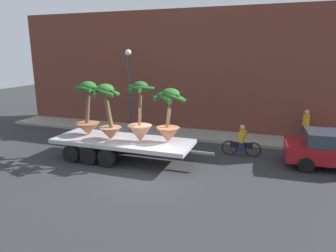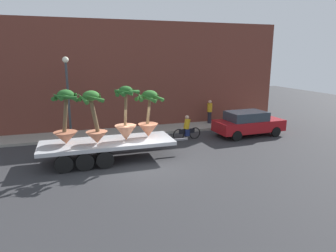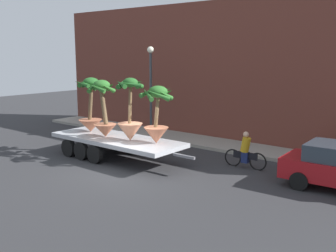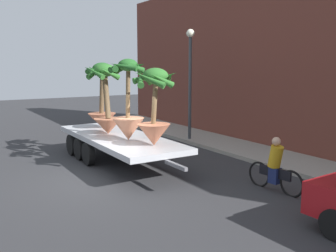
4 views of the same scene
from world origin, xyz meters
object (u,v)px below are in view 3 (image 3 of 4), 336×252
(flatbed_trailer, at_px, (112,141))
(potted_palm_middle, at_px, (157,117))
(potted_palm_extra, at_px, (130,117))
(street_lamp, at_px, (151,80))
(cyclist, at_px, (245,152))
(potted_palm_front, at_px, (104,111))
(potted_palm_rear, at_px, (91,108))

(flatbed_trailer, xyz_separation_m, potted_palm_middle, (2.41, 0.24, 1.31))
(flatbed_trailer, bearing_deg, potted_palm_extra, -2.99)
(flatbed_trailer, bearing_deg, street_lamp, 108.57)
(flatbed_trailer, bearing_deg, cyclist, 23.83)
(potted_palm_front, bearing_deg, potted_palm_extra, 4.72)
(potted_palm_front, relative_size, cyclist, 1.36)
(potted_palm_extra, bearing_deg, street_lamp, 121.24)
(potted_palm_front, relative_size, potted_palm_extra, 0.94)
(cyclist, height_order, street_lamp, street_lamp)
(potted_palm_rear, xyz_separation_m, potted_palm_front, (1.27, -0.34, -0.00))
(potted_palm_extra, xyz_separation_m, street_lamp, (-2.62, 4.31, 1.23))
(potted_palm_front, xyz_separation_m, potted_palm_extra, (1.48, 0.12, -0.11))
(flatbed_trailer, relative_size, potted_palm_middle, 3.11)
(potted_palm_middle, height_order, street_lamp, street_lamp)
(potted_palm_rear, height_order, potted_palm_front, potted_palm_rear)
(street_lamp, bearing_deg, potted_palm_extra, -58.76)
(potted_palm_rear, relative_size, cyclist, 1.39)
(flatbed_trailer, xyz_separation_m, cyclist, (5.33, 2.36, -0.10))
(potted_palm_rear, distance_m, street_lamp, 4.25)
(potted_palm_rear, relative_size, street_lamp, 0.53)
(flatbed_trailer, distance_m, potted_palm_extra, 1.71)
(potted_palm_rear, distance_m, potted_palm_front, 1.32)
(potted_palm_rear, height_order, potted_palm_middle, potted_palm_rear)
(street_lamp, bearing_deg, potted_palm_middle, -46.28)
(potted_palm_middle, height_order, cyclist, potted_palm_middle)
(flatbed_trailer, xyz_separation_m, potted_palm_extra, (1.19, -0.06, 1.23))
(potted_palm_front, distance_m, cyclist, 6.34)
(potted_palm_rear, height_order, cyclist, potted_palm_rear)
(cyclist, relative_size, street_lamp, 0.38)
(potted_palm_extra, relative_size, street_lamp, 0.55)
(potted_palm_rear, distance_m, potted_palm_middle, 3.98)
(flatbed_trailer, relative_size, street_lamp, 1.53)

